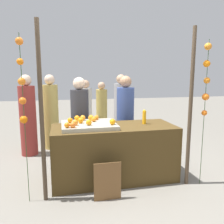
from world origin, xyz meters
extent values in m
plane|color=gray|center=(0.00, 0.00, 0.00)|extent=(24.00, 24.00, 0.00)
cube|color=#4C3819|center=(0.00, 0.00, 0.43)|extent=(1.94, 0.80, 0.87)
cube|color=#B2AD99|center=(-0.40, 0.02, 0.90)|extent=(0.82, 0.67, 0.06)
sphere|color=orange|center=(-0.65, -0.24, 0.97)|extent=(0.08, 0.08, 0.08)
sphere|color=orange|center=(-0.73, -0.22, 0.97)|extent=(0.08, 0.08, 0.08)
sphere|color=orange|center=(-0.52, 0.05, 0.97)|extent=(0.09, 0.09, 0.09)
sphere|color=orange|center=(-0.31, 0.12, 0.96)|extent=(0.07, 0.07, 0.07)
sphere|color=orange|center=(-0.56, 0.25, 0.97)|extent=(0.09, 0.09, 0.09)
sphere|color=orange|center=(-0.41, -0.13, 0.97)|extent=(0.09, 0.09, 0.09)
sphere|color=orange|center=(-0.06, -0.17, 0.97)|extent=(0.09, 0.09, 0.09)
sphere|color=orange|center=(-0.61, -0.09, 0.97)|extent=(0.08, 0.08, 0.08)
sphere|color=orange|center=(-0.68, 0.11, 0.97)|extent=(0.08, 0.08, 0.08)
sphere|color=orange|center=(-0.24, 0.25, 0.96)|extent=(0.08, 0.08, 0.08)
sphere|color=orange|center=(-0.34, 0.23, 0.97)|extent=(0.09, 0.09, 0.09)
sphere|color=orange|center=(-0.46, 0.27, 0.97)|extent=(0.09, 0.09, 0.09)
cylinder|color=#F9A816|center=(0.52, 0.05, 0.98)|extent=(0.06, 0.06, 0.22)
cylinder|color=yellow|center=(0.52, 0.05, 1.09)|extent=(0.03, 0.03, 0.02)
cube|color=brown|center=(-0.23, -0.63, 0.26)|extent=(0.37, 0.01, 0.54)
cube|color=black|center=(-0.23, -0.62, 0.26)|extent=(0.34, 0.02, 0.51)
cylinder|color=#333338|center=(-0.48, 0.68, 0.70)|extent=(0.33, 0.33, 1.40)
sphere|color=beige|center=(-0.48, 0.68, 1.51)|extent=(0.22, 0.22, 0.22)
cylinder|color=#384C8C|center=(0.39, 0.73, 0.71)|extent=(0.33, 0.33, 1.42)
sphere|color=#A87A59|center=(0.39, 0.73, 1.54)|extent=(0.22, 0.22, 0.22)
cylinder|color=beige|center=(-0.20, 2.37, 0.66)|extent=(0.31, 0.31, 1.33)
sphere|color=tan|center=(-0.20, 2.37, 1.43)|extent=(0.21, 0.21, 0.21)
cylinder|color=tan|center=(-1.04, 1.81, 0.72)|extent=(0.33, 0.33, 1.44)
sphere|color=beige|center=(-1.04, 1.81, 1.56)|extent=(0.23, 0.23, 0.23)
cylinder|color=#99999E|center=(0.63, 2.00, 0.72)|extent=(0.34, 0.34, 1.45)
sphere|color=tan|center=(0.63, 2.00, 1.56)|extent=(0.23, 0.23, 0.23)
cylinder|color=tan|center=(0.25, 2.57, 0.64)|extent=(0.30, 0.30, 1.28)
sphere|color=tan|center=(0.25, 2.57, 1.38)|extent=(0.20, 0.20, 0.20)
cylinder|color=maroon|center=(-1.49, 1.46, 0.72)|extent=(0.33, 0.33, 1.44)
sphere|color=beige|center=(-1.49, 1.46, 1.56)|extent=(0.23, 0.23, 0.23)
cylinder|color=#473828|center=(-1.05, -0.44, 1.17)|extent=(0.06, 0.06, 2.34)
cylinder|color=#473828|center=(1.05, -0.44, 1.17)|extent=(0.06, 0.06, 2.34)
cylinder|color=#2D4C23|center=(-1.26, -0.44, 1.08)|extent=(0.01, 0.01, 2.16)
sphere|color=orange|center=(-1.26, -0.44, 2.06)|extent=(0.09, 0.09, 0.09)
sphere|color=orange|center=(-1.26, -0.43, 1.82)|extent=(0.08, 0.08, 0.08)
sphere|color=orange|center=(-1.26, -0.43, 1.58)|extent=(0.09, 0.09, 0.09)
sphere|color=orange|center=(-1.26, -0.44, 1.35)|extent=(0.09, 0.09, 0.09)
sphere|color=orange|center=(-1.26, -0.44, 1.11)|extent=(0.10, 0.10, 0.10)
cylinder|color=#2D4C23|center=(1.26, -0.47, 1.08)|extent=(0.01, 0.01, 2.16)
sphere|color=orange|center=(1.25, -0.46, 2.06)|extent=(0.10, 0.10, 0.10)
sphere|color=orange|center=(1.25, -0.46, 1.82)|extent=(0.10, 0.10, 0.10)
sphere|color=orange|center=(1.27, -0.47, 1.58)|extent=(0.09, 0.09, 0.09)
sphere|color=orange|center=(1.26, -0.47, 1.35)|extent=(0.10, 0.10, 0.10)
sphere|color=orange|center=(1.26, -0.47, 1.11)|extent=(0.08, 0.08, 0.08)
camera|label=1|loc=(-0.78, -3.40, 1.67)|focal=36.37mm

